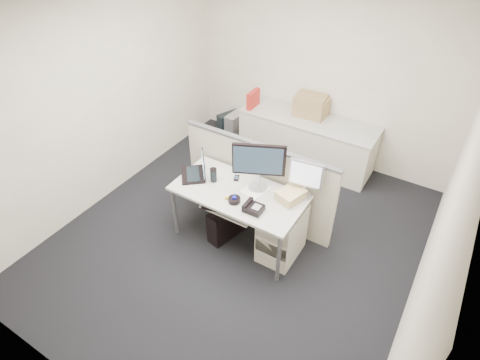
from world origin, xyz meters
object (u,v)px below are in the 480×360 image
Objects in this scene: monitor_main at (259,167)px; laptop at (192,166)px; desk at (238,196)px; desk_phone at (254,208)px.

monitor_main is 1.63× the size of laptop.
monitor_main reaches higher than laptop.
desk is 4.21× the size of laptop.
monitor_main is (0.15, 0.18, 0.36)m from desk.
desk_phone is at bearing -92.30° from monitor_main.
monitor_main is at bearing 64.59° from laptop.
laptop is 1.77× the size of desk_phone.
desk is 0.36m from desk_phone.
laptop is (-0.62, -0.02, 0.20)m from desk.
monitor_main is 2.89× the size of desk_phone.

